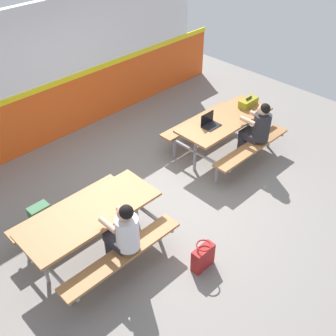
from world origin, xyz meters
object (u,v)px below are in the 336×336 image
at_px(toolbox_grey, 248,102).
at_px(backpack_dark, 41,218).
at_px(picnic_table_left, 92,221).
at_px(picnic_table_right, 224,126).
at_px(student_nearer, 124,232).
at_px(tote_bag_bright, 203,257).
at_px(student_further, 257,127).
at_px(laptop_dark, 210,123).

height_order(toolbox_grey, backpack_dark, toolbox_grey).
relative_size(picnic_table_left, picnic_table_right, 1.00).
bearing_deg(picnic_table_left, picnic_table_right, 4.57).
xyz_separation_m(student_nearer, toolbox_grey, (3.74, 0.80, 0.10)).
relative_size(student_nearer, backpack_dark, 2.74).
relative_size(picnic_table_right, tote_bag_bright, 4.46).
distance_m(student_further, laptop_dark, 0.84).
relative_size(picnic_table_left, toolbox_grey, 4.80).
xyz_separation_m(picnic_table_left, student_nearer, (0.10, -0.56, 0.13)).
bearing_deg(picnic_table_right, student_nearer, -165.17).
bearing_deg(toolbox_grey, picnic_table_left, -176.36).
xyz_separation_m(picnic_table_left, tote_bag_bright, (0.85, -1.27, -0.38)).
bearing_deg(picnic_table_left, backpack_dark, 107.94).
xyz_separation_m(picnic_table_left, student_further, (3.37, -0.31, 0.13)).
distance_m(picnic_table_left, laptop_dark, 2.81).
bearing_deg(tote_bag_bright, laptop_dark, 38.90).
bearing_deg(backpack_dark, student_nearer, -74.79).
bearing_deg(tote_bag_bright, student_further, 20.87).
height_order(picnic_table_left, toolbox_grey, toolbox_grey).
xyz_separation_m(picnic_table_right, student_further, (0.20, -0.56, 0.13)).
bearing_deg(toolbox_grey, student_further, -130.44).
xyz_separation_m(student_further, toolbox_grey, (0.47, 0.55, 0.10)).
relative_size(picnic_table_left, student_nearer, 1.59).
height_order(student_nearer, laptop_dark, student_nearer).
bearing_deg(laptop_dark, toolbox_grey, -2.81).
height_order(laptop_dark, toolbox_grey, laptop_dark).
bearing_deg(picnic_table_right, student_further, -70.22).
height_order(student_nearer, tote_bag_bright, student_nearer).
distance_m(student_further, backpack_dark, 3.90).
bearing_deg(picnic_table_right, laptop_dark, 173.63).
height_order(picnic_table_right, toolbox_grey, toolbox_grey).
relative_size(laptop_dark, tote_bag_bright, 0.75).
bearing_deg(picnic_table_right, backpack_dark, 169.06).
bearing_deg(student_nearer, laptop_dark, 17.65).
xyz_separation_m(student_nearer, laptop_dark, (2.69, 0.85, 0.08)).
xyz_separation_m(student_nearer, student_further, (3.27, 0.25, 0.00)).
relative_size(student_nearer, tote_bag_bright, 2.81).
bearing_deg(picnic_table_right, toolbox_grey, -0.77).
xyz_separation_m(toolbox_grey, tote_bag_bright, (-2.99, -1.51, -0.62)).
distance_m(laptop_dark, tote_bag_bright, 2.56).
relative_size(student_further, backpack_dark, 2.74).
bearing_deg(laptop_dark, backpack_dark, 168.51).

